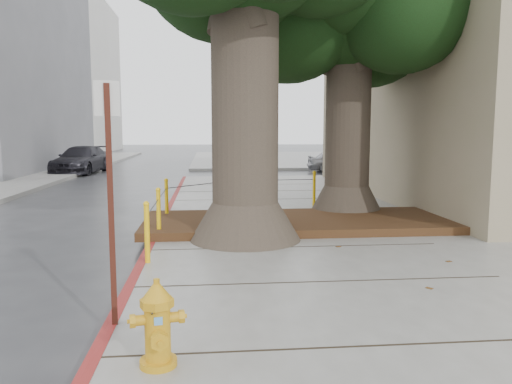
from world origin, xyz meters
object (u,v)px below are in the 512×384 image
Objects in this scene: fire_hydrant at (158,324)px; signpost at (110,190)px; car_dark at (81,160)px; car_red at (444,160)px; car_silver at (341,161)px.

signpost is (-0.54, 0.98, 1.03)m from fire_hydrant.
car_dark is at bearing 95.17° from fire_hydrant.
car_red is (13.29, 22.01, 0.02)m from fire_hydrant.
fire_hydrant is 22.40m from car_silver.
car_dark is at bearing 91.61° from car_silver.
signpost is at bearing 147.90° from car_red.
car_dark is (-13.20, 0.44, 0.09)m from car_silver.
car_silver is at bearing 60.90° from fire_hydrant.
car_red reaches higher than fire_hydrant.
car_dark is (-19.18, -0.39, 0.13)m from car_red.
fire_hydrant is 25.71m from car_red.
car_red is at bearing 48.80° from fire_hydrant.
signpost is 21.34m from car_dark.
car_silver is 13.20m from car_dark.
car_silver is (7.30, 21.18, 0.07)m from fire_hydrant.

